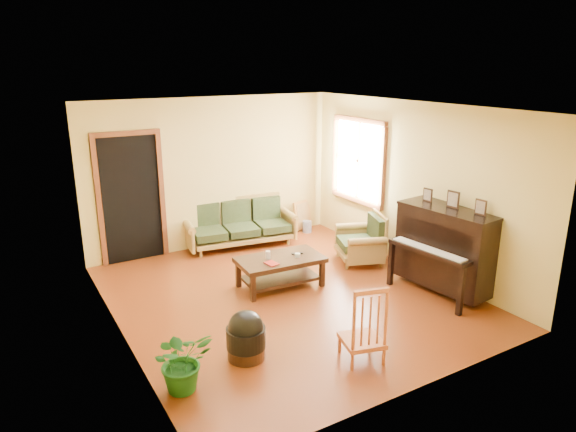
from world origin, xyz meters
TOP-DOWN VIEW (x-y plane):
  - floor at (0.00, 0.00)m, footprint 5.00×5.00m
  - doorway at (-1.45, 2.48)m, footprint 1.08×0.16m
  - window at (2.21, 1.30)m, footprint 0.12×1.36m
  - sofa at (0.33, 2.19)m, footprint 2.02×1.07m
  - coffee_table at (0.07, 0.33)m, footprint 1.27×0.75m
  - armchair at (1.67, 0.51)m, footprint 1.02×1.04m
  - piano at (2.01, -0.98)m, footprint 0.96×1.47m
  - footstool at (-1.19, -1.11)m, footprint 0.54×0.54m
  - red_chair at (-0.11, -1.78)m, footprint 0.53×0.56m
  - leaning_frame at (1.78, 2.42)m, footprint 0.45×0.24m
  - ceramic_crock at (1.76, 2.22)m, footprint 0.20×0.20m
  - potted_plant at (-1.98, -1.31)m, footprint 0.60×0.53m
  - book at (-0.23, 0.16)m, footprint 0.17×0.21m
  - candle at (-0.09, 0.39)m, footprint 0.09×0.09m
  - glass_jar at (0.31, 0.23)m, footprint 0.08×0.08m
  - remote at (0.36, 0.33)m, footprint 0.17×0.09m

SIDE VIEW (x-z plane):
  - floor at x=0.00m, z-range 0.00..0.00m
  - ceramic_crock at x=1.76m, z-range 0.00..0.22m
  - footstool at x=-1.19m, z-range 0.00..0.42m
  - coffee_table at x=0.07m, z-range 0.00..0.45m
  - leaning_frame at x=1.78m, z-range 0.00..0.59m
  - potted_plant at x=-1.98m, z-range 0.00..0.65m
  - armchair at x=1.67m, z-range 0.00..0.81m
  - sofa at x=0.33m, z-range 0.00..0.82m
  - remote at x=0.36m, z-range 0.45..0.46m
  - book at x=-0.23m, z-range 0.45..0.47m
  - red_chair at x=-0.11m, z-range 0.00..0.91m
  - glass_jar at x=0.31m, z-range 0.45..0.50m
  - candle at x=-0.09m, z-range 0.45..0.56m
  - piano at x=2.01m, z-range 0.00..1.23m
  - doorway at x=-1.45m, z-range 0.00..2.05m
  - window at x=2.21m, z-range 0.77..2.23m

